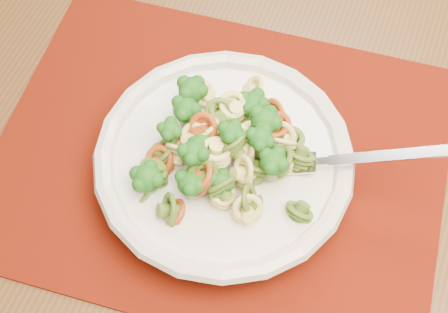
% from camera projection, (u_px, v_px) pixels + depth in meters
% --- Properties ---
extents(dining_table, '(1.41, 0.94, 0.72)m').
position_uv_depth(dining_table, '(298.00, 183.00, 0.74)').
color(dining_table, '#513416').
rests_on(dining_table, ground).
extents(placemat, '(0.47, 0.38, 0.00)m').
position_uv_depth(placemat, '(219.00, 158.00, 0.64)').
color(placemat, '#4C0F03').
rests_on(placemat, dining_table).
extents(pasta_bowl, '(0.25, 0.25, 0.05)m').
position_uv_depth(pasta_bowl, '(224.00, 162.00, 0.61)').
color(pasta_bowl, beige).
rests_on(pasta_bowl, placemat).
extents(pasta_broccoli_heap, '(0.21, 0.21, 0.06)m').
position_uv_depth(pasta_broccoli_heap, '(224.00, 153.00, 0.59)').
color(pasta_broccoli_heap, '#F0DA76').
rests_on(pasta_broccoli_heap, pasta_bowl).
extents(fork, '(0.18, 0.07, 0.08)m').
position_uv_depth(fork, '(303.00, 163.00, 0.59)').
color(fork, silver).
rests_on(fork, pasta_bowl).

